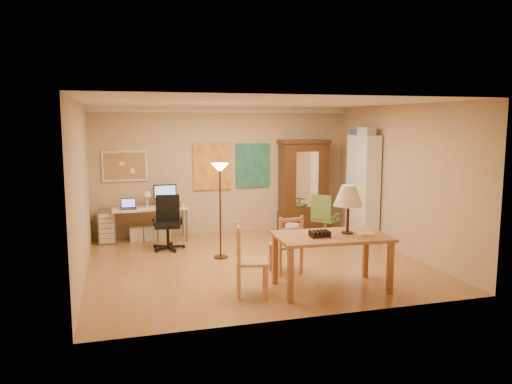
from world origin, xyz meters
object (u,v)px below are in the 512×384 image
object	(u,v)px
dining_table	(338,224)
armoire	(303,191)
computer_desk	(151,220)
office_chair_green	(324,229)
bookshelf	(363,188)
office_chair_black	(168,235)

from	to	relation	value
dining_table	armoire	bearing A→B (deg)	75.91
computer_desk	dining_table	bearing A→B (deg)	-57.78
office_chair_green	bookshelf	distance (m)	1.12
dining_table	armoire	world-z (taller)	armoire
office_chair_black	bookshelf	world-z (taller)	bookshelf
dining_table	office_chair_black	bearing A→B (deg)	125.83
dining_table	computer_desk	world-z (taller)	dining_table
office_chair_black	armoire	size ratio (longest dim) A/B	0.51
computer_desk	office_chair_black	distance (m)	0.86
armoire	bookshelf	distance (m)	1.47
dining_table	bookshelf	world-z (taller)	bookshelf
armoire	bookshelf	bearing A→B (deg)	-56.39
dining_table	office_chair_green	distance (m)	2.96
armoire	bookshelf	world-z (taller)	bookshelf
dining_table	office_chair_black	distance (m)	3.66
office_chair_black	bookshelf	xyz separation A→B (m)	(3.87, -0.31, 0.79)
computer_desk	bookshelf	size ratio (longest dim) A/B	0.70
armoire	bookshelf	xyz separation A→B (m)	(0.81, -1.21, 0.19)
dining_table	computer_desk	bearing A→B (deg)	122.22
office_chair_black	office_chair_green	bearing A→B (deg)	-4.04
office_chair_green	bookshelf	xyz separation A→B (m)	(0.78, -0.10, 0.80)
armoire	computer_desk	bearing A→B (deg)	-178.53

